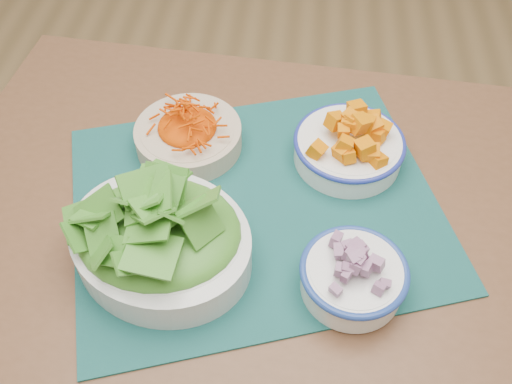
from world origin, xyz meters
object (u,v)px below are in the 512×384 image
Objects in this scene: placemat at (256,204)px; carrot_bowl at (188,132)px; onion_bowl at (354,274)px; squash_bowl at (350,142)px; lettuce_bowl at (159,232)px; table at (265,238)px.

placemat is 2.47× the size of carrot_bowl.
placemat is 3.78× the size of onion_bowl.
carrot_bowl is 0.28m from squash_bowl.
lettuce_bowl reaches higher than squash_bowl.
lettuce_bowl is 0.29m from onion_bowl.
placemat is 0.18m from lettuce_bowl.
onion_bowl is at bearing -89.29° from squash_bowl.
lettuce_bowl is at bearing 173.95° from onion_bowl.
onion_bowl is at bearing 18.56° from lettuce_bowl.
table is 4.93× the size of carrot_bowl.
squash_bowl is 0.26m from onion_bowl.
table is at bearing 23.51° from placemat.
placemat is 1.67× the size of lettuce_bowl.
table is 3.33× the size of lettuce_bowl.
squash_bowl is at bearing 90.71° from onion_bowl.
squash_bowl reaches higher than placemat.
lettuce_bowl is at bearing -133.86° from table.
table is at bearing 65.85° from lettuce_bowl.
table is 5.04× the size of squash_bowl.
table is 0.11m from placemat.
lettuce_bowl is (-0.14, -0.13, 0.17)m from table.
table is 7.56× the size of onion_bowl.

